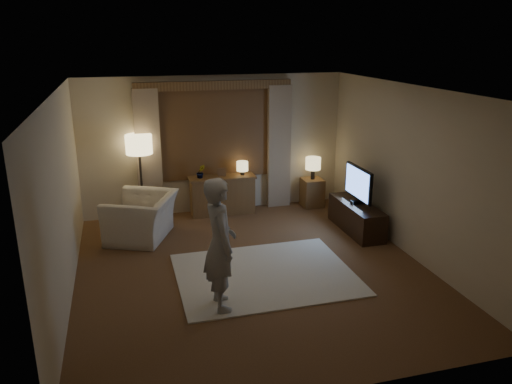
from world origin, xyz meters
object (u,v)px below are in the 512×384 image
object	(u,v)px
sideboard	(222,196)
armchair	(142,217)
tv_stand	(356,217)
person	(220,244)
side_table	(312,192)

from	to	relation	value
sideboard	armchair	xyz separation A→B (m)	(-1.56, -0.85, 0.02)
sideboard	armchair	world-z (taller)	armchair
tv_stand	person	world-z (taller)	person
armchair	person	distance (m)	2.73
sideboard	person	xyz separation A→B (m)	(-0.73, -3.41, 0.51)
side_table	person	bearing A→B (deg)	-127.21
side_table	person	distance (m)	4.26
tv_stand	sideboard	bearing A→B (deg)	144.01
sideboard	person	distance (m)	3.52
sideboard	tv_stand	world-z (taller)	sideboard
tv_stand	person	bearing A→B (deg)	-145.87
armchair	side_table	world-z (taller)	armchair
sideboard	armchair	size ratio (longest dim) A/B	1.05
armchair	tv_stand	distance (m)	3.70
side_table	person	xyz separation A→B (m)	(-2.55, -3.36, 0.58)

